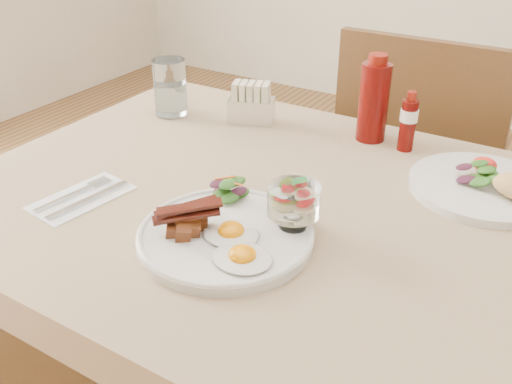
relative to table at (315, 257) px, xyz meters
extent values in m
cylinder|color=brown|center=(-0.59, 0.36, -0.31)|extent=(0.06, 0.06, 0.71)
cube|color=brown|center=(0.00, 0.00, 0.07)|extent=(1.30, 0.85, 0.04)
cube|color=tan|center=(0.00, 0.00, 0.09)|extent=(1.33, 0.88, 0.00)
cylinder|color=brown|center=(-0.18, 0.57, -0.44)|extent=(0.04, 0.04, 0.45)
cylinder|color=brown|center=(0.18, 0.57, -0.44)|extent=(0.04, 0.04, 0.45)
cylinder|color=brown|center=(-0.18, 0.93, -0.44)|extent=(0.04, 0.04, 0.45)
cylinder|color=brown|center=(0.18, 0.93, -0.44)|extent=(0.04, 0.04, 0.45)
cube|color=brown|center=(0.00, 0.75, -0.20)|extent=(0.42, 0.42, 0.03)
cube|color=brown|center=(0.00, 0.55, 0.04)|extent=(0.42, 0.03, 0.46)
cylinder|color=silver|center=(-0.09, -0.15, 0.10)|extent=(0.28, 0.28, 0.02)
ellipsoid|color=silver|center=(-0.03, -0.19, 0.11)|extent=(0.10, 0.09, 0.01)
ellipsoid|color=orange|center=(-0.03, -0.19, 0.12)|extent=(0.04, 0.04, 0.03)
ellipsoid|color=silver|center=(-0.08, -0.15, 0.11)|extent=(0.10, 0.09, 0.01)
ellipsoid|color=orange|center=(-0.08, -0.15, 0.12)|extent=(0.04, 0.04, 0.03)
cube|color=brown|center=(-0.15, -0.17, 0.12)|extent=(0.03, 0.03, 0.02)
cube|color=brown|center=(-0.13, -0.18, 0.12)|extent=(0.03, 0.03, 0.02)
cube|color=brown|center=(-0.15, -0.20, 0.11)|extent=(0.02, 0.02, 0.02)
cube|color=brown|center=(-0.13, -0.16, 0.12)|extent=(0.03, 0.03, 0.02)
cube|color=brown|center=(-0.13, -0.20, 0.12)|extent=(0.03, 0.03, 0.02)
cube|color=brown|center=(-0.17, -0.18, 0.11)|extent=(0.02, 0.02, 0.02)
cube|color=brown|center=(-0.14, -0.17, 0.13)|extent=(0.03, 0.03, 0.02)
cube|color=brown|center=(-0.15, -0.18, 0.13)|extent=(0.02, 0.02, 0.02)
cube|color=brown|center=(-0.13, -0.16, 0.13)|extent=(0.03, 0.03, 0.02)
cube|color=#53170D|center=(-0.15, -0.18, 0.13)|extent=(0.09, 0.09, 0.01)
cube|color=#53170D|center=(-0.14, -0.18, 0.14)|extent=(0.09, 0.08, 0.01)
cube|color=#53170D|center=(-0.15, -0.17, 0.15)|extent=(0.08, 0.09, 0.01)
cube|color=#53170D|center=(-0.14, -0.17, 0.15)|extent=(0.09, 0.08, 0.01)
ellipsoid|color=#214512|center=(-0.14, -0.06, 0.11)|extent=(0.05, 0.04, 0.01)
ellipsoid|color=#214512|center=(-0.13, -0.04, 0.11)|extent=(0.04, 0.03, 0.01)
ellipsoid|color=#3A1224|center=(-0.16, -0.05, 0.11)|extent=(0.04, 0.03, 0.01)
ellipsoid|color=#214512|center=(-0.13, -0.07, 0.12)|extent=(0.04, 0.04, 0.01)
ellipsoid|color=#214512|center=(-0.15, -0.07, 0.12)|extent=(0.04, 0.03, 0.01)
ellipsoid|color=#3A1224|center=(-0.12, -0.05, 0.12)|extent=(0.03, 0.03, 0.01)
ellipsoid|color=#214512|center=(-0.15, -0.04, 0.13)|extent=(0.04, 0.03, 0.01)
ellipsoid|color=#214512|center=(-0.14, -0.04, 0.13)|extent=(0.04, 0.03, 0.01)
ellipsoid|color=#3A1224|center=(-0.16, -0.06, 0.13)|extent=(0.03, 0.03, 0.01)
ellipsoid|color=#214512|center=(-0.14, -0.06, 0.14)|extent=(0.04, 0.03, 0.01)
cylinder|color=orange|center=(-0.14, -0.05, 0.14)|extent=(0.03, 0.02, 0.01)
cylinder|color=orange|center=(-0.16, -0.05, 0.14)|extent=(0.03, 0.03, 0.01)
cylinder|color=orange|center=(-0.13, -0.06, 0.14)|extent=(0.04, 0.00, 0.01)
cylinder|color=white|center=(-0.01, -0.07, 0.11)|extent=(0.05, 0.05, 0.01)
cylinder|color=white|center=(-0.01, -0.07, 0.12)|extent=(0.02, 0.02, 0.02)
cylinder|color=white|center=(-0.01, -0.07, 0.15)|extent=(0.08, 0.08, 0.05)
cylinder|color=#FFEDB4|center=(-0.02, -0.07, 0.14)|extent=(0.02, 0.02, 0.01)
cylinder|color=#FFEDB4|center=(0.01, -0.08, 0.15)|extent=(0.02, 0.02, 0.01)
cylinder|color=#FFEDB4|center=(-0.01, -0.06, 0.15)|extent=(0.02, 0.02, 0.01)
cylinder|color=#85B537|center=(-0.02, -0.07, 0.17)|extent=(0.03, 0.03, 0.01)
cone|color=red|center=(0.01, -0.08, 0.17)|extent=(0.02, 0.02, 0.02)
cone|color=red|center=(-0.02, -0.08, 0.17)|extent=(0.02, 0.02, 0.02)
cone|color=red|center=(-0.01, -0.06, 0.18)|extent=(0.02, 0.02, 0.02)
ellipsoid|color=#2E8035|center=(0.00, -0.07, 0.19)|extent=(0.02, 0.01, 0.00)
ellipsoid|color=#2E8035|center=(0.00, -0.07, 0.19)|extent=(0.02, 0.01, 0.00)
cylinder|color=silver|center=(0.22, 0.23, 0.10)|extent=(0.26, 0.26, 0.02)
ellipsoid|color=#214512|center=(0.20, 0.23, 0.11)|extent=(0.04, 0.03, 0.01)
ellipsoid|color=#214512|center=(0.22, 0.26, 0.11)|extent=(0.04, 0.03, 0.01)
ellipsoid|color=#3A1224|center=(0.19, 0.21, 0.12)|extent=(0.04, 0.03, 0.01)
ellipsoid|color=#214512|center=(0.22, 0.21, 0.12)|extent=(0.04, 0.03, 0.01)
ellipsoid|color=#214512|center=(0.24, 0.23, 0.12)|extent=(0.04, 0.03, 0.01)
ellipsoid|color=#3A1224|center=(0.18, 0.24, 0.12)|extent=(0.03, 0.03, 0.01)
ellipsoid|color=#214512|center=(0.22, 0.24, 0.13)|extent=(0.04, 0.03, 0.01)
ellipsoid|color=#214512|center=(0.20, 0.26, 0.13)|extent=(0.04, 0.03, 0.01)
ellipsoid|color=red|center=(0.21, 0.27, 0.12)|extent=(0.04, 0.04, 0.03)
cylinder|color=#500604|center=(-0.04, 0.35, 0.17)|extent=(0.07, 0.07, 0.17)
cylinder|color=maroon|center=(-0.04, 0.35, 0.27)|extent=(0.04, 0.04, 0.02)
cylinder|color=#500604|center=(0.04, 0.33, 0.14)|extent=(0.03, 0.03, 0.11)
cylinder|color=white|center=(0.04, 0.33, 0.17)|extent=(0.04, 0.04, 0.03)
cylinder|color=maroon|center=(0.04, 0.33, 0.21)|extent=(0.02, 0.02, 0.02)
cube|color=silver|center=(-0.31, 0.29, 0.12)|extent=(0.12, 0.09, 0.06)
cube|color=beige|center=(-0.35, 0.28, 0.15)|extent=(0.03, 0.05, 0.06)
cube|color=beige|center=(-0.33, 0.29, 0.15)|extent=(0.03, 0.05, 0.06)
cube|color=beige|center=(-0.31, 0.29, 0.15)|extent=(0.03, 0.05, 0.06)
cube|color=beige|center=(-0.30, 0.30, 0.15)|extent=(0.03, 0.05, 0.06)
cube|color=beige|center=(-0.28, 0.30, 0.15)|extent=(0.03, 0.05, 0.06)
cylinder|color=white|center=(-0.51, 0.24, 0.15)|extent=(0.08, 0.08, 0.13)
cylinder|color=silver|center=(-0.51, 0.24, 0.13)|extent=(0.07, 0.07, 0.07)
cube|color=white|center=(-0.39, -0.17, 0.09)|extent=(0.12, 0.19, 0.00)
cube|color=silver|center=(-0.37, -0.17, 0.09)|extent=(0.04, 0.17, 0.00)
cube|color=silver|center=(-0.41, -0.19, 0.09)|extent=(0.02, 0.12, 0.00)
cube|color=silver|center=(-0.41, -0.11, 0.09)|extent=(0.01, 0.04, 0.00)
cube|color=silver|center=(-0.40, -0.11, 0.09)|extent=(0.01, 0.04, 0.00)
cube|color=silver|center=(-0.39, -0.11, 0.09)|extent=(0.01, 0.04, 0.00)
cube|color=silver|center=(-0.39, -0.12, 0.09)|extent=(0.01, 0.04, 0.00)
camera|label=1|loc=(0.34, -0.76, 0.60)|focal=40.00mm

